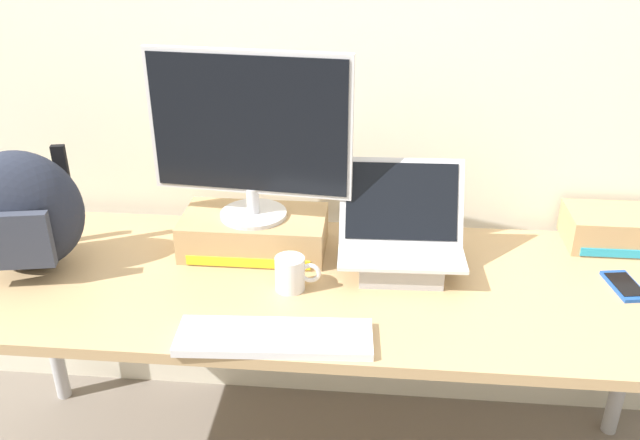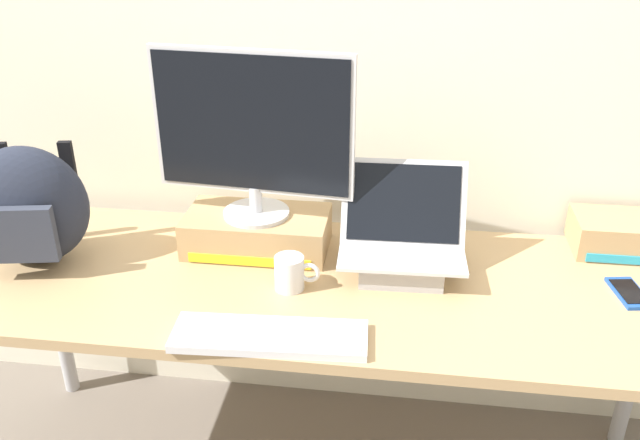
# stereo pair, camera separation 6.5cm
# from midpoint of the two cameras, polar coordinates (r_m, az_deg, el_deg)

# --- Properties ---
(back_wall) EXTENTS (7.00, 0.10, 2.60)m
(back_wall) POSITION_cam_midpoint_polar(r_m,az_deg,el_deg) (2.00, 0.24, 15.99)
(back_wall) COLOR silver
(back_wall) RESTS_ON ground
(desk) EXTENTS (2.06, 0.69, 0.73)m
(desk) POSITION_cam_midpoint_polar(r_m,az_deg,el_deg) (1.83, -1.03, -6.93)
(desk) COLOR tan
(desk) RESTS_ON ground
(toner_box_yellow) EXTENTS (0.41, 0.22, 0.11)m
(toner_box_yellow) POSITION_cam_midpoint_polar(r_m,az_deg,el_deg) (1.92, -6.59, -1.10)
(toner_box_yellow) COLOR tan
(toner_box_yellow) RESTS_ON desk
(desktop_monitor) EXTENTS (0.56, 0.19, 0.47)m
(desktop_monitor) POSITION_cam_midpoint_polar(r_m,az_deg,el_deg) (1.80, -7.10, 7.35)
(desktop_monitor) COLOR silver
(desktop_monitor) RESTS_ON toner_box_yellow
(open_laptop) EXTENTS (0.34, 0.25, 0.29)m
(open_laptop) POSITION_cam_midpoint_polar(r_m,az_deg,el_deg) (1.82, 5.86, -2.49)
(open_laptop) COLOR #ADADB2
(open_laptop) RESTS_ON desk
(external_keyboard) EXTENTS (0.46, 0.16, 0.02)m
(external_keyboard) POSITION_cam_midpoint_polar(r_m,az_deg,el_deg) (1.57, -5.13, -9.96)
(external_keyboard) COLOR white
(external_keyboard) RESTS_ON desk
(messenger_backpack) EXTENTS (0.35, 0.27, 0.34)m
(messenger_backpack) POSITION_cam_midpoint_polar(r_m,az_deg,el_deg) (1.95, -25.00, 0.63)
(messenger_backpack) COLOR #232838
(messenger_backpack) RESTS_ON desk
(coffee_mug) EXTENTS (0.12, 0.08, 0.09)m
(coffee_mug) POSITION_cam_midpoint_polar(r_m,az_deg,el_deg) (1.73, -3.56, -4.60)
(coffee_mug) COLOR silver
(coffee_mug) RESTS_ON desk
(cell_phone) EXTENTS (0.09, 0.15, 0.01)m
(cell_phone) POSITION_cam_midpoint_polar(r_m,az_deg,el_deg) (1.92, 23.75, -5.19)
(cell_phone) COLOR #19479E
(cell_phone) RESTS_ON desk
(toner_box_cyan) EXTENTS (0.32, 0.18, 0.10)m
(toner_box_cyan) POSITION_cam_midpoint_polar(r_m,az_deg,el_deg) (2.12, 23.65, -0.71)
(toner_box_cyan) COLOR tan
(toner_box_cyan) RESTS_ON desk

